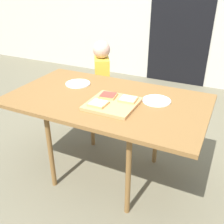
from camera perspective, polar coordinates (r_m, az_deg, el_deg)
ground_plane at (r=2.31m, az=-1.03°, el=-12.94°), size 16.00×16.00×0.00m
house_door at (r=4.08m, az=14.86°, el=19.62°), size 0.90×0.02×2.00m
dining_table at (r=1.95m, az=-1.19°, el=1.77°), size 1.46×0.84×0.70m
cutting_board at (r=1.82m, az=0.10°, el=1.81°), size 0.33×0.34×0.02m
pizza_slice_near_left at (r=1.79m, az=-2.98°, el=1.87°), size 0.12×0.12×0.02m
pizza_slice_far_left at (r=1.91m, az=-0.85°, el=3.63°), size 0.13×0.13×0.02m
pizza_slice_far_right at (r=1.85m, az=3.53°, el=2.81°), size 0.12×0.12×0.02m
plate_white_right at (r=1.91m, az=9.67°, el=2.45°), size 0.20×0.20×0.01m
plate_white_left at (r=2.21m, az=-7.43°, el=6.14°), size 0.20×0.20×0.01m
child_left at (r=2.67m, az=-2.16°, el=6.64°), size 0.24×0.28×0.96m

